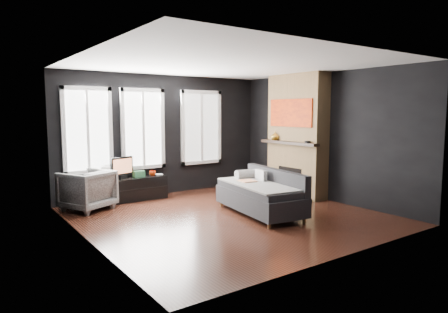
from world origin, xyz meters
TOP-DOWN VIEW (x-y plane):
  - floor at (0.00, 0.00)m, footprint 5.00×5.00m
  - ceiling at (0.00, 0.00)m, footprint 5.00×5.00m
  - wall_back at (0.00, 2.50)m, footprint 5.00×0.02m
  - wall_left at (-2.50, 0.00)m, footprint 0.02×5.00m
  - wall_right at (2.50, 0.00)m, footprint 0.02×5.00m
  - windows at (-0.45, 2.46)m, footprint 4.00×0.16m
  - fireplace at (2.30, 0.60)m, footprint 0.70×1.62m
  - sofa at (0.55, -0.21)m, footprint 1.21×2.02m
  - stripe_pillow at (0.80, 0.05)m, footprint 0.16×0.36m
  - armchair at (-1.95, 1.95)m, footprint 1.07×1.05m
  - media_console at (-0.91, 2.24)m, footprint 1.44×0.46m
  - monitor at (-1.13, 2.27)m, footprint 0.57×0.31m
  - desk_fan at (-1.47, 2.26)m, footprint 0.29×0.29m
  - mug at (-0.47, 2.20)m, footprint 0.14×0.11m
  - book at (-0.37, 2.26)m, footprint 0.15×0.06m
  - storage_box at (-0.77, 2.24)m, footprint 0.24×0.15m
  - mantel_vase at (2.05, 1.05)m, footprint 0.23×0.23m
  - mantel_clock at (2.05, 0.05)m, footprint 0.13×0.13m

SIDE VIEW (x-z plane):
  - floor at x=0.00m, z-range 0.00..0.00m
  - media_console at x=-0.91m, z-range 0.00..0.49m
  - sofa at x=0.55m, z-range 0.00..0.82m
  - armchair at x=-1.95m, z-range 0.00..0.85m
  - storage_box at x=-0.77m, z-range 0.49..0.62m
  - mug at x=-0.47m, z-range 0.49..0.63m
  - stripe_pillow at x=0.80m, z-range 0.42..0.77m
  - book at x=-0.37m, z-range 0.49..0.70m
  - desk_fan at x=-1.47m, z-range 0.49..0.82m
  - monitor at x=-1.13m, z-range 0.49..1.00m
  - mantel_clock at x=2.05m, z-range 1.23..1.27m
  - mantel_vase at x=2.05m, z-range 1.23..1.42m
  - wall_back at x=0.00m, z-range 0.00..2.70m
  - wall_left at x=-2.50m, z-range 0.00..2.70m
  - wall_right at x=2.50m, z-range 0.00..2.70m
  - fireplace at x=2.30m, z-range 0.00..2.70m
  - windows at x=-0.45m, z-range 1.50..3.26m
  - ceiling at x=0.00m, z-range 2.70..2.70m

